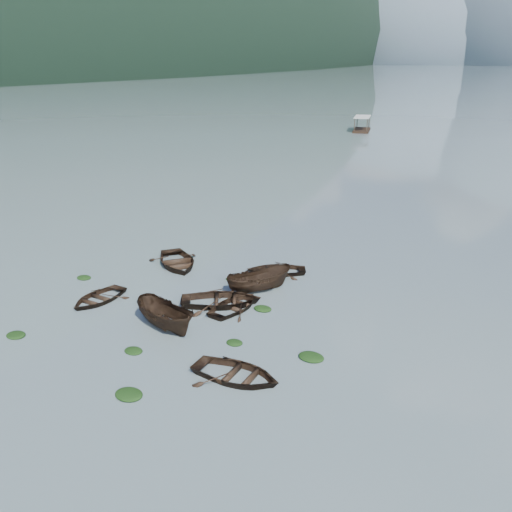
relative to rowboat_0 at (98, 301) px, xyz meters
The scene contains 19 objects.
ground_plane 8.04m from the rowboat_0, 35.35° to the right, with size 2400.00×2400.00×0.00m, color slate.
haze_mtn_a 930.53m from the rowboat_0, 105.81° to the left, with size 520.00×520.00×280.00m, color #475666.
rowboat_0 is the anchor object (origin of this frame).
rowboat_1 7.49m from the rowboat_0, 29.78° to the left, with size 3.40×4.77×0.99m, color black.
rowboat_2 5.89m from the rowboat_0, ahead, with size 1.70×4.53×1.75m, color black.
rowboat_3 8.37m from the rowboat_0, 26.06° to the left, with size 2.73×3.82×0.79m, color black.
rowboat_4 12.24m from the rowboat_0, 11.47° to the right, with size 3.07×4.30×0.89m, color black.
rowboat_6 7.23m from the rowboat_0, 90.29° to the left, with size 3.52×4.93×1.02m, color black.
rowboat_7 11.85m from the rowboat_0, 56.83° to the left, with size 2.85×3.99×0.83m, color black.
rowboat_8 9.85m from the rowboat_0, 42.97° to the left, with size 1.64×4.36×1.68m, color black.
weed_clump_0 5.53m from the rowboat_0, 91.33° to the right, with size 1.11×0.91×0.24m, color black.
weed_clump_1 7.05m from the rowboat_0, 27.59° to the right, with size 1.00×0.80×0.22m, color black.
weed_clump_2 10.85m from the rowboat_0, 34.77° to the right, with size 1.33×1.06×0.29m, color black.
weed_clump_3 9.96m from the rowboat_0, ahead, with size 0.90×0.76×0.20m, color black.
weed_clump_4 14.03m from the rowboat_0, ahead, with size 1.32×1.04×0.27m, color black.
weed_clump_5 4.10m from the rowboat_0, 151.34° to the left, with size 1.03×0.83×0.22m, color black.
weed_clump_6 8.64m from the rowboat_0, 57.00° to the left, with size 0.85×0.71×0.18m, color black.
weed_clump_7 10.00m from the rowboat_0, 26.67° to the left, with size 1.11×0.88×0.24m, color black.
pontoon_left 83.20m from the rowboat_0, 102.98° to the left, with size 2.86×6.87×2.63m, color black, non-canonical shape.
Camera 1 is at (18.84, -16.21, 14.19)m, focal length 40.00 mm.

